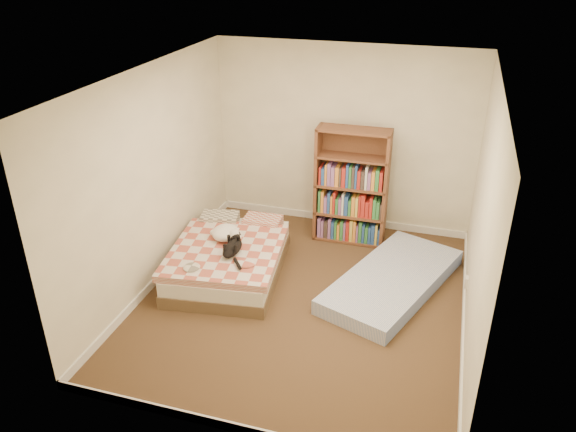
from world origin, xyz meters
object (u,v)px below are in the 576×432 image
(floor_mattress, at_px, (392,281))
(black_cat, at_px, (234,247))
(white_dog, at_px, (226,233))
(bed, at_px, (230,257))
(bookshelf, at_px, (351,200))

(floor_mattress, bearing_deg, black_cat, -146.31)
(black_cat, distance_m, white_dog, 0.32)
(bed, distance_m, black_cat, 0.36)
(black_cat, relative_size, white_dog, 1.48)
(bookshelf, relative_size, floor_mattress, 0.78)
(bookshelf, bearing_deg, floor_mattress, -55.61)
(floor_mattress, height_order, black_cat, black_cat)
(white_dog, bearing_deg, floor_mattress, -22.38)
(bed, relative_size, black_cat, 2.74)
(white_dog, bearing_deg, bookshelf, 15.59)
(bookshelf, bearing_deg, black_cat, -127.31)
(bed, bearing_deg, floor_mattress, -0.64)
(bed, relative_size, white_dog, 4.06)
(floor_mattress, height_order, white_dog, white_dog)
(black_cat, height_order, white_dog, white_dog)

